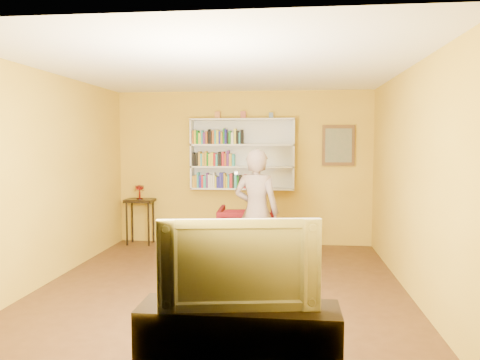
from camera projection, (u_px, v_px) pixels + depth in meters
name	position (u px, v px, depth m)	size (l,w,h in m)	color
room_shell	(223.00, 206.00, 5.82)	(5.30, 5.80, 2.88)	#432815
bookshelf	(243.00, 154.00, 8.16)	(1.80, 0.29, 1.23)	silver
books_row_lower	(221.00, 181.00, 8.13)	(0.98, 0.19, 0.27)	#B38823
books_row_middle	(214.00, 159.00, 8.12)	(0.73, 0.19, 0.27)	black
books_row_upper	(218.00, 137.00, 8.08)	(0.88, 0.19, 0.27)	#9F4F1C
ornament_left	(218.00, 115.00, 8.10)	(0.09, 0.09, 0.12)	#B76C34
ornament_centre	(243.00, 115.00, 8.05)	(0.09, 0.09, 0.12)	#A14935
ornament_right	(271.00, 115.00, 8.00)	(0.07, 0.07, 0.10)	slate
framed_painting	(338.00, 145.00, 8.02)	(0.55, 0.05, 0.70)	#553718
console_table	(140.00, 207.00, 8.28)	(0.49, 0.37, 0.80)	black
ruby_lustre	(140.00, 189.00, 8.25)	(0.15, 0.15, 0.25)	maroon
armchair	(247.00, 232.00, 7.29)	(0.87, 0.89, 0.81)	#49050D
person	(256.00, 212.00, 6.34)	(0.63, 0.41, 1.71)	#715C53
game_remote	(237.00, 173.00, 5.96)	(0.04, 0.15, 0.04)	white
tv_cabinet	(239.00, 341.00, 3.60)	(1.54, 0.46, 0.55)	black
television	(239.00, 261.00, 3.55)	(1.20, 0.16, 0.69)	black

